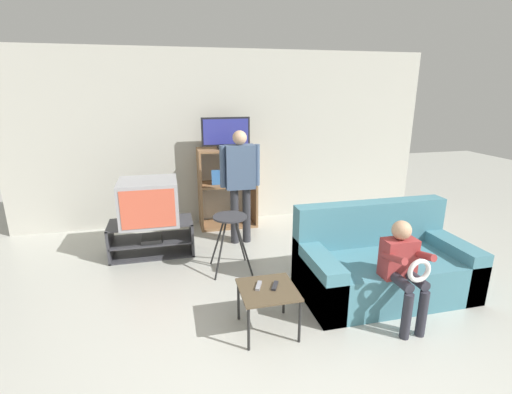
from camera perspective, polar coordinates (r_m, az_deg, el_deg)
The scene contains 12 objects.
wall_back at distance 5.78m, azimuth -4.34°, elevation 8.96°, with size 6.40×0.06×2.60m.
tv_stand at distance 4.91m, azimuth -15.71°, elevation -6.13°, with size 1.03×0.47×0.43m.
television_main at distance 4.74m, azimuth -16.14°, elevation -0.69°, with size 0.69×0.63×0.54m.
media_shelf at distance 5.61m, azimuth -4.45°, elevation 1.54°, with size 0.85×0.46×1.20m.
television_flat at distance 5.45m, azimuth -4.67°, elevation 9.66°, with size 0.70×0.20×0.45m.
folding_stool at distance 4.21m, azimuth -4.01°, elevation -4.37°, with size 0.45×0.43×0.67m.
snack_table at distance 3.26m, azimuth 1.82°, elevation -14.60°, with size 0.48×0.48×0.41m.
remote_control_black at distance 3.26m, azimuth 2.94°, elevation -13.48°, with size 0.04×0.14×0.02m, color #232328.
remote_control_white at distance 3.26m, azimuth 0.41°, elevation -13.48°, with size 0.04×0.14×0.02m, color gray.
couch at distance 4.09m, azimuth 18.80°, elevation -9.88°, with size 1.69×0.89×0.89m.
person_standing_adult at distance 4.88m, azimuth -2.46°, elevation 3.12°, with size 0.53×0.20×1.53m.
person_seated_child at distance 3.52m, azimuth 21.77°, elevation -9.76°, with size 0.33×0.43×0.94m.
Camera 1 is at (-0.91, -1.52, 2.04)m, focal length 26.00 mm.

